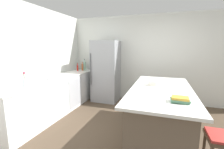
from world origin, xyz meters
name	(u,v)px	position (x,y,z in m)	size (l,w,h in m)	color
ground_plane	(134,139)	(0.00, 0.00, 0.00)	(7.20, 7.20, 0.00)	#4C3D2D
wall_rear	(149,59)	(0.00, 2.25, 1.30)	(6.00, 0.10, 2.60)	silver
wall_left	(23,64)	(-2.45, 0.00, 1.30)	(0.10, 6.00, 2.60)	silver
counter_run_left	(56,95)	(-2.09, 0.55, 0.46)	(0.66, 3.13, 0.92)	white
kitchen_island	(160,112)	(0.42, 0.27, 0.47)	(1.04, 2.23, 0.92)	brown
refrigerator	(106,71)	(-1.24, 1.86, 0.92)	(0.77, 0.72, 1.85)	#93969B
bar_stool	(223,145)	(1.14, -0.59, 0.53)	(0.36, 0.36, 0.65)	#473828
sink_faucet	(37,74)	(-2.13, 0.05, 1.07)	(0.15, 0.05, 0.30)	silver
flower_vase	(25,82)	(-2.02, -0.38, 1.01)	(0.09, 0.09, 0.29)	silver
paper_towel_roll	(49,74)	(-2.05, 0.30, 1.05)	(0.14, 0.14, 0.31)	gray
soda_bottle	(84,66)	(-2.07, 2.00, 1.05)	(0.07, 0.07, 0.36)	silver
gin_bottle	(85,66)	(-2.00, 1.91, 1.05)	(0.08, 0.08, 0.36)	#8CB79E
vinegar_bottle	(82,67)	(-2.04, 1.82, 1.03)	(0.06, 0.06, 0.28)	#994C23
hot_sauce_bottle	(78,68)	(-2.15, 1.71, 1.01)	(0.05, 0.05, 0.24)	red
cookbook_stack	(180,100)	(0.67, -0.39, 0.96)	(0.24, 0.18, 0.07)	#4C7F60
mixing_bowl	(153,83)	(0.27, 0.47, 0.97)	(0.21, 0.21, 0.09)	silver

